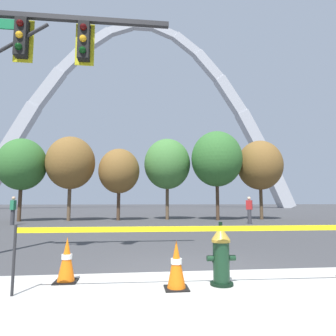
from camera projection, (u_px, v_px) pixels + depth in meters
name	position (u px, v px, depth m)	size (l,w,h in m)	color
ground_plane	(194.00, 276.00, 5.16)	(240.00, 240.00, 0.00)	#3D3D3F
fire_hydrant	(221.00, 255.00, 4.65)	(0.46, 0.48, 0.99)	black
caution_tape_barrier	(205.00, 244.00, 4.37)	(5.52, 0.15, 0.99)	#232326
traffic_cone_mid_sidewalk	(176.00, 265.00, 4.42)	(0.36, 0.36, 0.73)	black
traffic_cone_curb_edge	(67.00, 260.00, 4.78)	(0.36, 0.36, 0.73)	black
traffic_signal_gantry	(7.00, 78.00, 6.55)	(5.02, 0.44, 6.00)	#232326
monument_arch	(142.00, 120.00, 57.28)	(61.06, 2.56, 38.06)	#B2B5BC
tree_far_left	(22.00, 164.00, 19.63)	(3.17, 3.17, 5.55)	#473323
tree_left_mid	(71.00, 163.00, 20.13)	(3.31, 3.31, 5.78)	brown
tree_center_left	(119.00, 171.00, 20.68)	(2.89, 2.89, 5.05)	#473323
tree_center_right	(167.00, 164.00, 21.65)	(3.40, 3.40, 5.95)	brown
tree_right_mid	(217.00, 159.00, 20.93)	(3.63, 3.63, 6.35)	#473323
tree_far_right	(260.00, 165.00, 21.73)	(3.33, 3.33, 5.84)	brown
pedestrian_walking_left	(249.00, 210.00, 17.12)	(0.39, 0.35, 1.59)	#38383D
pedestrian_standing_center	(13.00, 210.00, 16.37)	(0.22, 0.35, 1.59)	#38383D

